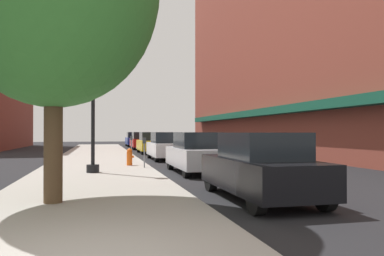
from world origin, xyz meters
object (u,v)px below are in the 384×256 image
Objects in this scene: fire_hydrant at (130,157)px; car_yellow at (151,143)px; lamppost at (93,92)px; parking_meter_far at (144,149)px; car_white at (166,146)px; car_blue at (134,139)px; car_red at (141,141)px; car_silver at (197,153)px; car_black at (260,167)px; parking_meter_near at (131,144)px.

car_yellow reaches higher than fire_hydrant.
lamppost is 3.47m from parking_meter_far.
lamppost is 4.50× the size of parking_meter_far.
car_blue is (0.00, 21.56, 0.00)m from car_white.
lamppost reaches higher than parking_meter_far.
car_red is at bearing -91.71° from car_blue.
lamppost is at bearing -119.99° from fire_hydrant.
lamppost reaches higher than car_blue.
car_silver is (4.10, -0.04, -2.39)m from lamppost.
lamppost is 4.18m from fire_hydrant.
car_black is at bearing -90.23° from car_red.
parking_meter_near is 0.30× the size of car_white.
car_white and car_red have the same top height.
lamppost is 4.75m from car_silver.
car_yellow is at bearing -90.23° from car_red.
parking_meter_near is 0.30× the size of car_blue.
lamppost is 1.37× the size of car_silver.
fire_hydrant is at bearing 60.01° from lamppost.
parking_meter_far is 20.12m from car_red.
car_white is at bearing -90.23° from car_red.
parking_meter_near is at bearing 75.92° from lamppost.
lamppost is at bearing 123.86° from car_black.
car_yellow is at bearing 74.06° from lamppost.
car_white and car_yellow have the same top height.
fire_hydrant is 0.18× the size of car_silver.
car_white is 1.00× the size of car_red.
car_yellow is 7.22m from car_red.
lamppost is 1.37× the size of car_blue.
parking_meter_near is 2.30m from car_white.
parking_meter_near reaches higher than fire_hydrant.
car_black is (1.95, -7.87, -0.14)m from parking_meter_far.
parking_meter_far is at bearing 104.84° from car_black.
car_blue is (0.00, 7.34, 0.00)m from car_red.
parking_meter_near and parking_meter_far have the same top height.
car_blue is (4.10, 28.91, -2.39)m from lamppost.
fire_hydrant is 0.18× the size of car_blue.
car_white is at bearing 71.43° from parking_meter_far.
lamppost is 15.11m from car_yellow.
car_yellow is (1.95, 5.78, -0.14)m from parking_meter_near.
parking_meter_far is at bearing -95.79° from car_red.
car_black is at bearing -74.67° from fire_hydrant.
car_black is 27.89m from car_red.
parking_meter_far is (2.15, 1.54, -2.25)m from lamppost.
car_red is (1.95, 13.00, -0.14)m from parking_meter_near.
parking_meter_far is at bearing -66.14° from fire_hydrant.
car_silver reaches higher than parking_meter_far.
lamppost reaches higher than car_silver.
car_yellow and car_red have the same top height.
parking_meter_near is (2.15, 8.57, -2.25)m from lamppost.
car_black is at bearing -82.54° from parking_meter_near.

